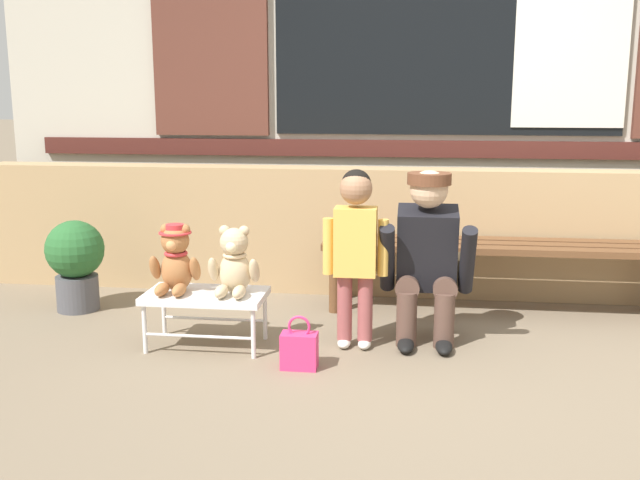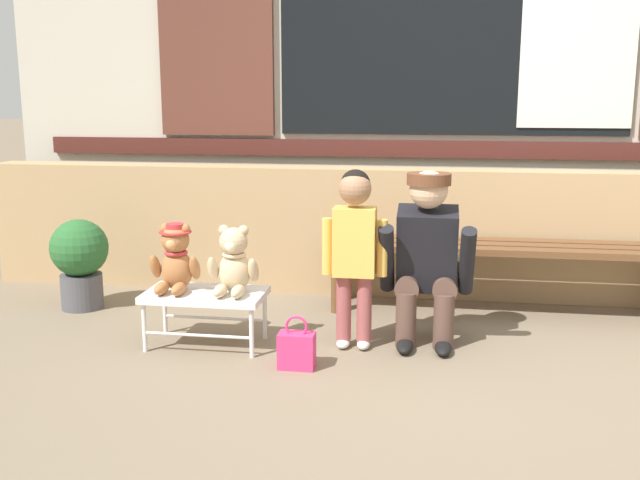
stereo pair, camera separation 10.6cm
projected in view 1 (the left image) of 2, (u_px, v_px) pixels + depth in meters
The scene contains 11 objects.
ground_plane at pixel (451, 372), 3.60m from camera, with size 60.00×60.00×0.00m, color #756651.
brick_low_wall at pixel (444, 233), 4.90m from camera, with size 6.36×0.25×0.85m, color tan.
shop_facade at pixel (448, 19), 5.12m from camera, with size 6.49×0.26×3.69m.
wooden_bench_long at pixel (494, 253), 4.52m from camera, with size 2.10×0.40×0.44m.
small_display_bench at pixel (206, 298), 3.92m from camera, with size 0.64×0.36×0.30m.
teddy_bear_with_hat at pixel (175, 260), 3.90m from camera, with size 0.28×0.27×0.36m.
teddy_bear_plain at pixel (234, 263), 3.86m from camera, with size 0.28×0.26×0.36m.
child_standing at pixel (356, 239), 3.84m from camera, with size 0.35×0.18×0.96m.
adult_crouching at pixel (429, 256), 3.95m from camera, with size 0.50×0.49×0.95m.
handbag_on_ground at pixel (299, 350), 3.64m from camera, with size 0.18×0.11×0.27m.
potted_plant at pixel (76, 260), 4.57m from camera, with size 0.36×0.36×0.57m.
Camera 1 is at (-0.20, -3.45, 1.35)m, focal length 41.22 mm.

